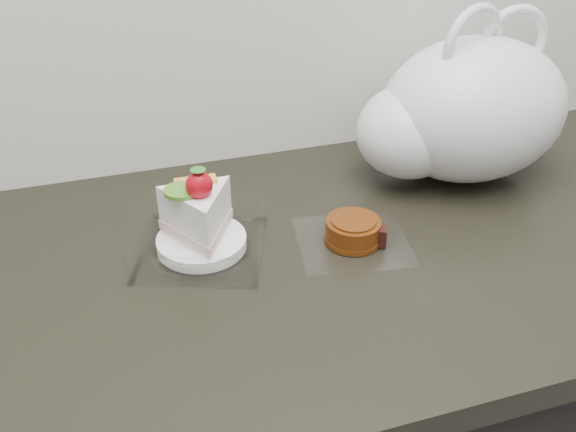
# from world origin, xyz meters

# --- Properties ---
(cake_tray) EXTENTS (0.22, 0.22, 0.14)m
(cake_tray) POSITION_xyz_m (-0.11, 1.74, 0.94)
(cake_tray) COLOR white
(cake_tray) RESTS_ON counter
(mooncake_wrap) EXTENTS (0.18, 0.17, 0.04)m
(mooncake_wrap) POSITION_xyz_m (0.10, 1.69, 0.91)
(mooncake_wrap) COLOR white
(mooncake_wrap) RESTS_ON counter
(plastic_bag) EXTENTS (0.38, 0.29, 0.29)m
(plastic_bag) POSITION_xyz_m (0.34, 1.83, 1.01)
(plastic_bag) COLOR white
(plastic_bag) RESTS_ON counter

